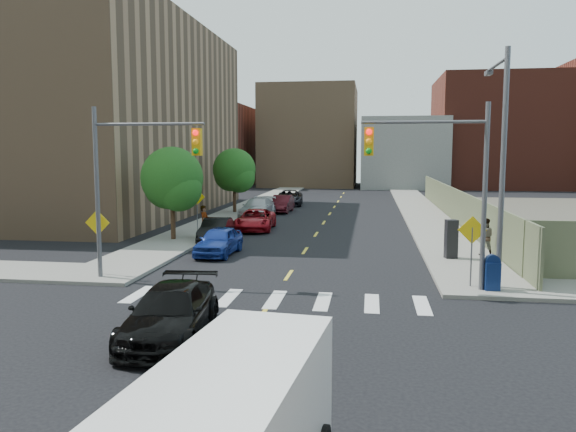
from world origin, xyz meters
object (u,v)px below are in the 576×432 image
(black_sedan, at_px, (171,313))
(pedestrian_west, at_px, (204,222))
(parked_car_red, at_px, (256,220))
(parked_car_white, at_px, (266,204))
(parked_car_black, at_px, (216,230))
(parked_car_grey, at_px, (289,198))
(payphone, at_px, (451,239))
(mailbox, at_px, (492,273))
(parked_car_blue, at_px, (219,241))
(parked_car_silver, at_px, (258,208))
(parked_car_maroon, at_px, (282,204))
(pedestrian_east, at_px, (485,237))

(black_sedan, height_order, pedestrian_west, pedestrian_west)
(parked_car_red, relative_size, parked_car_white, 1.14)
(parked_car_black, distance_m, parked_car_red, 5.21)
(parked_car_grey, relative_size, black_sedan, 1.06)
(parked_car_white, distance_m, pedestrian_west, 15.35)
(parked_car_black, height_order, parked_car_white, parked_car_white)
(parked_car_white, distance_m, payphone, 23.50)
(parked_car_black, relative_size, payphone, 2.25)
(parked_car_black, distance_m, mailbox, 16.89)
(black_sedan, distance_m, mailbox, 11.90)
(parked_car_blue, height_order, parked_car_grey, parked_car_grey)
(parked_car_blue, distance_m, parked_car_grey, 26.73)
(parked_car_red, height_order, parked_car_silver, parked_car_silver)
(parked_car_white, bearing_deg, parked_car_blue, -91.85)
(parked_car_silver, xyz_separation_m, parked_car_grey, (1.03, 10.50, -0.03))
(parked_car_black, distance_m, parked_car_silver, 12.11)
(mailbox, bearing_deg, parked_car_blue, 147.15)
(parked_car_silver, height_order, parked_car_maroon, parked_car_silver)
(parked_car_silver, height_order, parked_car_grey, parked_car_silver)
(pedestrian_east, bearing_deg, parked_car_grey, -53.93)
(payphone, bearing_deg, parked_car_red, 130.06)
(parked_car_black, distance_m, parked_car_maroon, 16.33)
(parked_car_grey, bearing_deg, parked_car_blue, -94.38)
(parked_car_white, bearing_deg, parked_car_silver, -95.62)
(parked_car_white, height_order, mailbox, parked_car_white)
(pedestrian_west, height_order, pedestrian_east, pedestrian_west)
(pedestrian_west, xyz_separation_m, pedestrian_east, (15.27, -3.44, -0.04))
(parked_car_silver, relative_size, parked_car_maroon, 1.20)
(parked_car_white, height_order, pedestrian_west, pedestrian_west)
(parked_car_red, relative_size, payphone, 2.72)
(parked_car_silver, xyz_separation_m, parked_car_white, (0.00, 3.53, -0.02))
(pedestrian_west, bearing_deg, payphone, -95.92)
(parked_car_black, relative_size, black_sedan, 0.82)
(parked_car_white, xyz_separation_m, mailbox, (13.37, -25.96, 0.04))
(parked_car_white, bearing_deg, pedestrian_west, -98.61)
(parked_car_blue, relative_size, parked_car_black, 1.01)
(parked_car_black, height_order, parked_car_maroon, parked_car_maroon)
(parked_car_red, xyz_separation_m, parked_car_maroon, (0.00, 11.23, 0.04))
(parked_car_red, distance_m, payphone, 14.65)
(parked_car_maroon, bearing_deg, parked_car_red, -89.10)
(pedestrian_east, bearing_deg, parked_car_blue, 12.84)
(parked_car_black, bearing_deg, black_sedan, -81.99)
(black_sedan, relative_size, pedestrian_west, 2.63)
(parked_car_silver, distance_m, pedestrian_west, 11.82)
(parked_car_grey, bearing_deg, pedestrian_east, -67.37)
(parked_car_silver, height_order, pedestrian_west, pedestrian_west)
(parked_car_white, bearing_deg, black_sedan, -89.63)
(payphone, bearing_deg, mailbox, -95.61)
(parked_car_white, distance_m, pedestrian_east, 23.70)
(parked_car_black, xyz_separation_m, payphone, (12.75, -4.10, 0.39))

